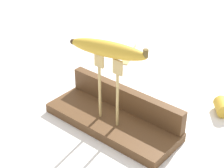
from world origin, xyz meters
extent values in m
plane|color=silver|center=(0.00, 0.00, 0.00)|extent=(3.00, 3.00, 0.00)
cube|color=brown|center=(0.00, 0.00, 0.01)|extent=(0.35, 0.13, 0.02)
cube|color=brown|center=(0.00, 0.05, 0.05)|extent=(0.34, 0.02, 0.06)
cylinder|color=tan|center=(-0.03, -0.01, 0.10)|extent=(0.01, 0.01, 0.14)
cube|color=tan|center=(-0.03, -0.01, 0.19)|extent=(0.03, 0.01, 0.04)
cylinder|color=tan|center=(0.03, -0.01, 0.10)|extent=(0.01, 0.01, 0.14)
cube|color=tan|center=(0.03, -0.01, 0.19)|extent=(0.03, 0.01, 0.04)
ellipsoid|color=gold|center=(0.00, -0.01, 0.22)|extent=(0.19, 0.08, 0.04)
cylinder|color=brown|center=(0.09, 0.01, 0.23)|extent=(0.01, 0.01, 0.02)
sphere|color=#3F2D19|center=(-0.09, -0.04, 0.22)|extent=(0.01, 0.01, 0.01)
cylinder|color=tan|center=(-0.22, 0.37, 0.00)|extent=(0.05, 0.12, 0.01)
cube|color=tan|center=(-0.19, 0.30, 0.00)|extent=(0.04, 0.04, 0.01)
cylinder|color=gold|center=(0.19, 0.23, 0.02)|extent=(0.06, 0.07, 0.04)
cylinder|color=beige|center=(0.17, 0.25, 0.02)|extent=(0.03, 0.02, 0.03)
camera|label=1|loc=(0.48, -0.58, 0.58)|focal=59.27mm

